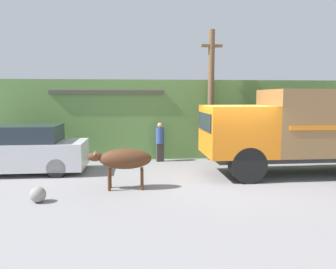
{
  "coord_description": "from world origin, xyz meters",
  "views": [
    {
      "loc": [
        -3.17,
        -10.22,
        2.78
      ],
      "look_at": [
        -2.15,
        0.11,
        1.56
      ],
      "focal_mm": 35.0,
      "sensor_mm": 36.0,
      "label": 1
    }
  ],
  "objects_px": {
    "cargo_truck": "(313,127)",
    "roadside_rock": "(38,195)",
    "parked_suv": "(22,150)",
    "pedestrian_on_hill": "(160,140)",
    "brown_cow": "(124,159)",
    "utility_pole": "(211,94)"
  },
  "relations": [
    {
      "from": "pedestrian_on_hill",
      "to": "utility_pole",
      "type": "relative_size",
      "value": 0.3
    },
    {
      "from": "cargo_truck",
      "to": "parked_suv",
      "type": "bearing_deg",
      "value": 174.07
    },
    {
      "from": "pedestrian_on_hill",
      "to": "roadside_rock",
      "type": "xyz_separation_m",
      "value": [
        -3.61,
        -5.15,
        -0.7
      ]
    },
    {
      "from": "pedestrian_on_hill",
      "to": "parked_suv",
      "type": "bearing_deg",
      "value": 9.05
    },
    {
      "from": "utility_pole",
      "to": "brown_cow",
      "type": "bearing_deg",
      "value": -130.22
    },
    {
      "from": "parked_suv",
      "to": "roadside_rock",
      "type": "height_order",
      "value": "parked_suv"
    },
    {
      "from": "brown_cow",
      "to": "parked_suv",
      "type": "xyz_separation_m",
      "value": [
        -3.73,
        2.44,
        -0.07
      ]
    },
    {
      "from": "brown_cow",
      "to": "cargo_truck",
      "type": "bearing_deg",
      "value": 7.06
    },
    {
      "from": "cargo_truck",
      "to": "utility_pole",
      "type": "relative_size",
      "value": 1.33
    },
    {
      "from": "parked_suv",
      "to": "roadside_rock",
      "type": "xyz_separation_m",
      "value": [
        1.51,
        -3.48,
        -0.63
      ]
    },
    {
      "from": "cargo_truck",
      "to": "roadside_rock",
      "type": "height_order",
      "value": "cargo_truck"
    },
    {
      "from": "brown_cow",
      "to": "roadside_rock",
      "type": "height_order",
      "value": "brown_cow"
    },
    {
      "from": "parked_suv",
      "to": "roadside_rock",
      "type": "bearing_deg",
      "value": -69.54
    },
    {
      "from": "cargo_truck",
      "to": "brown_cow",
      "type": "distance_m",
      "value": 6.75
    },
    {
      "from": "roadside_rock",
      "to": "utility_pole",
      "type": "bearing_deg",
      "value": 42.31
    },
    {
      "from": "cargo_truck",
      "to": "parked_suv",
      "type": "xyz_separation_m",
      "value": [
        -10.32,
        1.2,
        -0.87
      ]
    },
    {
      "from": "brown_cow",
      "to": "utility_pole",
      "type": "distance_m",
      "value": 5.91
    },
    {
      "from": "brown_cow",
      "to": "parked_suv",
      "type": "relative_size",
      "value": 0.42
    },
    {
      "from": "cargo_truck",
      "to": "roadside_rock",
      "type": "bearing_deg",
      "value": -164.77
    },
    {
      "from": "cargo_truck",
      "to": "roadside_rock",
      "type": "xyz_separation_m",
      "value": [
        -8.81,
        -2.28,
        -1.51
      ]
    },
    {
      "from": "parked_suv",
      "to": "utility_pole",
      "type": "xyz_separation_m",
      "value": [
        7.33,
        1.82,
        2.05
      ]
    },
    {
      "from": "cargo_truck",
      "to": "pedestrian_on_hill",
      "type": "relative_size",
      "value": 4.45
    }
  ]
}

